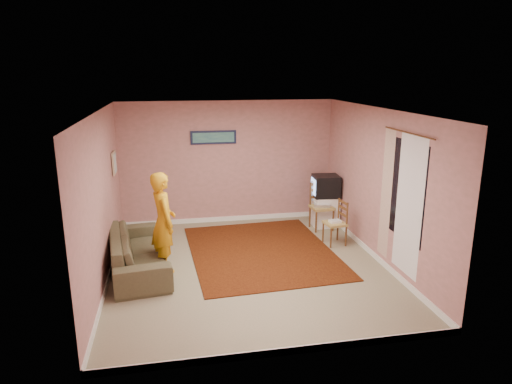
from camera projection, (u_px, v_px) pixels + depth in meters
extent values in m
plane|color=gray|center=(248.00, 267.00, 7.64)|extent=(5.00, 5.00, 0.00)
cube|color=tan|center=(228.00, 163.00, 9.68)|extent=(4.50, 0.02, 2.60)
cube|color=tan|center=(288.00, 251.00, 4.94)|extent=(4.50, 0.02, 2.60)
cube|color=tan|center=(102.00, 200.00, 6.90)|extent=(0.02, 5.00, 2.60)
cube|color=tan|center=(379.00, 186.00, 7.72)|extent=(0.02, 5.00, 2.60)
cube|color=silver|center=(248.00, 110.00, 6.97)|extent=(4.50, 5.00, 0.02)
cube|color=white|center=(229.00, 219.00, 9.99)|extent=(4.50, 0.02, 0.10)
cube|color=white|center=(285.00, 351.00, 5.27)|extent=(4.50, 0.02, 0.10)
cube|color=white|center=(109.00, 275.00, 7.23)|extent=(0.02, 5.00, 0.10)
cube|color=white|center=(373.00, 255.00, 8.04)|extent=(0.02, 5.00, 0.10)
cube|color=black|center=(406.00, 191.00, 6.82)|extent=(0.01, 1.10, 1.50)
cube|color=white|center=(409.00, 206.00, 6.73)|extent=(0.01, 0.75, 2.10)
cube|color=white|center=(386.00, 194.00, 7.39)|extent=(0.01, 0.35, 2.10)
cylinder|color=brown|center=(408.00, 133.00, 6.59)|extent=(0.02, 1.40, 0.02)
cube|color=#131935|center=(213.00, 137.00, 9.46)|extent=(0.95, 0.03, 0.28)
cube|color=#295973|center=(214.00, 137.00, 9.44)|extent=(0.86, 0.01, 0.20)
cube|color=#CBAF8C|center=(114.00, 163.00, 8.36)|extent=(0.03, 0.38, 0.42)
cube|color=silver|center=(115.00, 163.00, 8.37)|extent=(0.01, 0.30, 0.34)
cube|color=black|center=(261.00, 251.00, 8.30)|extent=(2.67, 3.26, 0.02)
cube|color=white|center=(325.00, 211.00, 9.61)|extent=(0.51, 0.46, 0.64)
cube|color=black|center=(326.00, 186.00, 9.47)|extent=(0.55, 0.51, 0.45)
cube|color=#8CB2F2|center=(313.00, 186.00, 9.44)|extent=(0.05, 0.38, 0.32)
cube|color=tan|center=(322.00, 207.00, 9.38)|extent=(0.46, 0.44, 0.05)
cube|color=brown|center=(322.00, 196.00, 9.31)|extent=(0.44, 0.07, 0.50)
cube|color=silver|center=(322.00, 205.00, 9.36)|extent=(0.37, 0.30, 0.06)
cube|color=#7B98C9|center=(319.00, 191.00, 9.48)|extent=(0.39, 0.05, 0.41)
cube|color=tan|center=(335.00, 223.00, 8.56)|extent=(0.41, 0.43, 0.05)
cube|color=brown|center=(335.00, 212.00, 8.51)|extent=(0.08, 0.38, 0.44)
cube|color=white|center=(335.00, 221.00, 8.55)|extent=(0.23, 0.18, 0.04)
imported|color=brown|center=(138.00, 251.00, 7.49)|extent=(1.13, 2.26, 0.63)
imported|color=orange|center=(163.00, 222.00, 7.35)|extent=(0.54, 0.68, 1.65)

